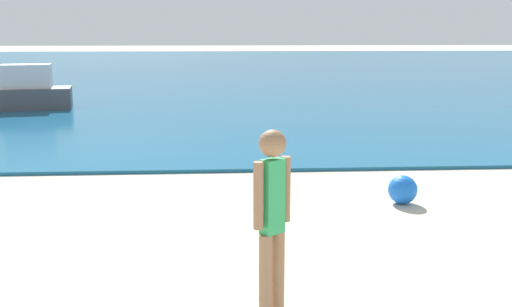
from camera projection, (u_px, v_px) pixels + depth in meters
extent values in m
cube|color=#14567F|center=(225.00, 66.00, 39.23)|extent=(160.00, 60.00, 0.06)
cylinder|color=#936B4C|center=(278.00, 277.00, 4.73)|extent=(0.10, 0.10, 0.77)
cylinder|color=#936B4C|center=(265.00, 282.00, 4.64)|extent=(0.10, 0.10, 0.77)
cube|color=#2DA35B|center=(272.00, 196.00, 4.55)|extent=(0.21, 0.20, 0.58)
sphere|color=#936B4C|center=(273.00, 143.00, 4.47)|extent=(0.21, 0.21, 0.21)
cylinder|color=#936B4C|center=(286.00, 189.00, 4.64)|extent=(0.08, 0.08, 0.52)
cylinder|color=#936B4C|center=(258.00, 196.00, 4.45)|extent=(0.08, 0.08, 0.52)
cube|color=#4C4C51|center=(3.00, 99.00, 17.41)|extent=(3.97, 1.91, 0.61)
cube|color=silver|center=(27.00, 76.00, 17.44)|extent=(1.51, 1.09, 0.69)
sphere|color=blue|center=(403.00, 190.00, 8.08)|extent=(0.39, 0.39, 0.39)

